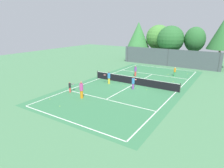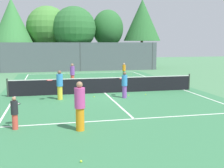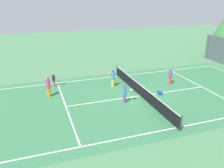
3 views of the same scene
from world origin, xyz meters
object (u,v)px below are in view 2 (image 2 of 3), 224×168
object	(u,v)px
player_0	(124,70)
player_2	(60,85)
tennis_ball_8	(129,95)
tennis_ball_4	(131,74)
tennis_ball_5	(81,161)
tennis_ball_0	(94,97)
tennis_ball_1	(69,75)
tennis_ball_10	(146,94)
tennis_ball_11	(68,84)
player_3	(80,106)
tennis_ball_9	(111,78)
tennis_ball_6	(112,77)
player_5	(15,112)
tennis_ball_2	(144,82)
ball_crate	(104,86)
player_1	(72,74)
tennis_ball_3	(127,79)
player_4	(124,84)

from	to	relation	value
player_0	player_2	world-z (taller)	player_2
player_2	tennis_ball_8	world-z (taller)	player_2
tennis_ball_4	tennis_ball_5	world-z (taller)	same
tennis_ball_0	tennis_ball_1	xyz separation A→B (m)	(-0.63, 11.87, 0.00)
tennis_ball_10	tennis_ball_11	size ratio (longest dim) A/B	1.00
player_3	tennis_ball_9	xyz separation A→B (m)	(4.48, 14.86, -0.91)
player_0	tennis_ball_11	size ratio (longest dim) A/B	20.50
tennis_ball_6	player_5	bearing A→B (deg)	-115.88
player_0	tennis_ball_2	world-z (taller)	player_0
player_5	tennis_ball_4	size ratio (longest dim) A/B	18.83
player_5	tennis_ball_11	size ratio (longest dim) A/B	18.83
player_2	tennis_ball_10	xyz separation A→B (m)	(5.25, 0.29, -0.82)
ball_crate	tennis_ball_2	size ratio (longest dim) A/B	6.45
tennis_ball_4	tennis_ball_9	bearing A→B (deg)	-137.70
tennis_ball_4	tennis_ball_6	bearing A→B (deg)	-139.01
player_5	tennis_ball_11	xyz separation A→B (m)	(2.76, 11.25, -0.62)
player_1	player_3	bearing A→B (deg)	-93.42
tennis_ball_4	tennis_ball_8	xyz separation A→B (m)	(-3.43, -11.06, 0.00)
player_1	tennis_ball_2	world-z (taller)	player_1
player_2	ball_crate	size ratio (longest dim) A/B	3.90
tennis_ball_0	tennis_ball_9	distance (m)	9.15
tennis_ball_11	tennis_ball_6	bearing A→B (deg)	36.57
player_5	tennis_ball_9	bearing A→B (deg)	64.20
tennis_ball_3	tennis_ball_10	bearing A→B (deg)	-96.27
ball_crate	tennis_ball_9	bearing A→B (deg)	72.38
player_4	tennis_ball_0	xyz separation A→B (m)	(-1.71, 0.56, -0.76)
tennis_ball_8	player_4	bearing A→B (deg)	-129.28
player_2	ball_crate	distance (m)	4.59
tennis_ball_4	tennis_ball_3	bearing A→B (deg)	-112.05
tennis_ball_2	tennis_ball_6	size ratio (longest dim) A/B	1.00
tennis_ball_5	player_3	bearing A→B (deg)	84.11
ball_crate	tennis_ball_2	bearing A→B (deg)	31.72
player_0	tennis_ball_4	distance (m)	2.91
player_0	player_5	size ratio (longest dim) A/B	1.09
tennis_ball_2	tennis_ball_10	world-z (taller)	same
player_2	tennis_ball_1	size ratio (longest dim) A/B	25.17
ball_crate	tennis_ball_10	distance (m)	3.61
tennis_ball_1	tennis_ball_10	xyz separation A→B (m)	(3.88, -11.85, 0.00)
tennis_ball_0	player_2	bearing A→B (deg)	-172.49
player_5	tennis_ball_0	bearing A→B (deg)	54.92
player_2	tennis_ball_0	world-z (taller)	player_2
tennis_ball_5	tennis_ball_8	bearing A→B (deg)	66.41
player_4	tennis_ball_3	size ratio (longest dim) A/B	23.33
player_4	tennis_ball_2	bearing A→B (deg)	61.29
player_1	tennis_ball_0	world-z (taller)	player_1
player_4	player_5	size ratio (longest dim) A/B	1.24
tennis_ball_3	tennis_ball_6	bearing A→B (deg)	119.91
player_3	tennis_ball_10	xyz separation A→B (m)	(4.75, 6.23, -0.91)
ball_crate	tennis_ball_1	xyz separation A→B (m)	(-1.81, 8.90, -0.15)
player_2	tennis_ball_4	bearing A→B (deg)	56.14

